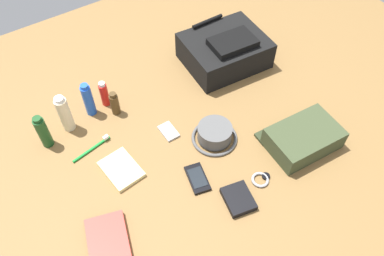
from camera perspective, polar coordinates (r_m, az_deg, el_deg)
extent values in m
cube|color=brown|center=(1.48, 0.00, -1.25)|extent=(2.64, 2.02, 0.02)
cube|color=black|center=(1.72, 4.83, 11.34)|extent=(0.36, 0.31, 0.12)
cube|color=black|center=(1.64, 6.05, 12.45)|extent=(0.20, 0.14, 0.03)
cylinder|color=black|center=(1.76, 2.31, 15.52)|extent=(0.15, 0.02, 0.02)
cube|color=#384228|center=(1.47, 16.18, -1.47)|extent=(0.27, 0.19, 0.08)
cube|color=#2C3520|center=(1.53, 13.50, 0.07)|extent=(0.25, 0.08, 0.01)
cylinder|color=#535353|center=(1.43, 3.39, -0.71)|extent=(0.13, 0.13, 0.06)
torus|color=#535353|center=(1.46, 3.34, -1.44)|extent=(0.17, 0.17, 0.01)
cylinder|color=#19471E|center=(1.49, -21.13, -0.64)|extent=(0.04, 0.04, 0.14)
cylinder|color=#19471E|center=(1.44, -21.97, 1.18)|extent=(0.03, 0.03, 0.01)
cylinder|color=beige|center=(1.51, -18.28, 1.91)|extent=(0.05, 0.05, 0.15)
cylinder|color=silver|center=(1.45, -19.09, 4.03)|extent=(0.03, 0.03, 0.01)
cylinder|color=blue|center=(1.55, -15.07, 3.96)|extent=(0.04, 0.04, 0.14)
cylinder|color=blue|center=(1.49, -15.67, 5.94)|extent=(0.03, 0.03, 0.01)
cylinder|color=red|center=(1.58, -12.84, 4.83)|extent=(0.03, 0.03, 0.10)
cylinder|color=silver|center=(1.54, -13.22, 6.32)|extent=(0.02, 0.02, 0.01)
cylinder|color=#473319|center=(1.54, -11.35, 3.45)|extent=(0.03, 0.03, 0.09)
cylinder|color=#473319|center=(1.50, -11.66, 4.81)|extent=(0.03, 0.03, 0.01)
cube|color=red|center=(1.27, -12.24, -16.53)|extent=(0.18, 0.23, 0.02)
cube|color=white|center=(1.27, -12.22, -16.58)|extent=(0.17, 0.22, 0.02)
cube|color=black|center=(1.36, 0.80, -7.46)|extent=(0.09, 0.13, 0.01)
cube|color=black|center=(1.35, 0.81, -7.31)|extent=(0.07, 0.09, 0.00)
cube|color=#B7B7BC|center=(1.48, -3.48, -0.51)|extent=(0.05, 0.08, 0.01)
cylinder|color=silver|center=(1.47, -3.19, -0.75)|extent=(0.03, 0.03, 0.00)
torus|color=#99999E|center=(1.37, 10.05, -7.54)|extent=(0.06, 0.06, 0.01)
cylinder|color=black|center=(1.39, 10.87, -7.01)|extent=(0.03, 0.03, 0.01)
cylinder|color=#198C33|center=(1.47, -14.63, -3.04)|extent=(0.16, 0.04, 0.01)
cube|color=white|center=(1.48, -12.65, -1.36)|extent=(0.02, 0.02, 0.01)
cube|color=black|center=(1.32, 6.88, -10.38)|extent=(0.11, 0.13, 0.02)
cube|color=beige|center=(1.40, -10.43, -6.02)|extent=(0.12, 0.16, 0.02)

